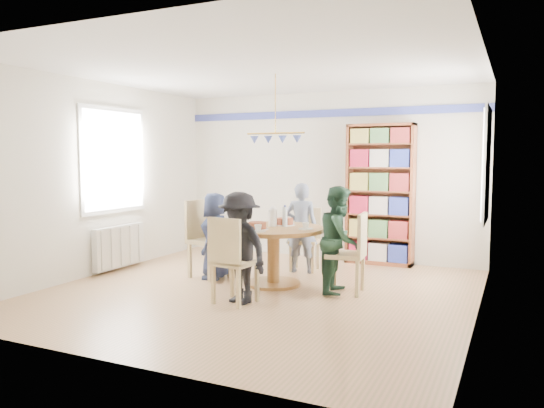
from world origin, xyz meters
The scene contains 14 objects.
ground centered at (0.00, 0.00, 0.00)m, with size 5.00×5.00×0.00m, color tan.
room_shell centered at (-0.26, 0.87, 1.65)m, with size 5.00×5.00×5.00m.
radiator centered at (-2.42, 0.30, 0.35)m, with size 0.12×1.00×0.60m.
dining_table centered at (0.01, 0.41, 0.56)m, with size 1.30×1.30×0.75m.
chair_left centered at (-1.05, 0.45, 0.58)m, with size 0.56×0.56×1.06m.
chair_right centered at (1.06, 0.44, 0.54)m, with size 0.47×0.47×0.98m.
chair_far centered at (0.05, 1.48, 0.50)m, with size 0.44×0.44×0.90m.
chair_near centered at (-0.03, -0.62, 0.54)m, with size 0.49×0.49×0.98m.
person_left centered at (-0.86, 0.41, 0.58)m, with size 0.57×0.37×1.17m, color #181E35.
person_right centered at (0.90, 0.41, 0.65)m, with size 0.63×0.49×1.30m, color #1C3827.
person_far centered at (0.06, 1.26, 0.64)m, with size 0.47×0.31×1.29m, color gray.
person_near centered at (0.02, -0.52, 0.63)m, with size 0.81×0.47×1.26m, color black.
bookshelf centered at (0.93, 2.34, 1.06)m, with size 1.02×0.31×2.15m.
tableware centered at (-0.01, 0.44, 0.81)m, with size 1.07×1.07×0.28m.
Camera 1 is at (2.84, -5.70, 1.64)m, focal length 35.00 mm.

